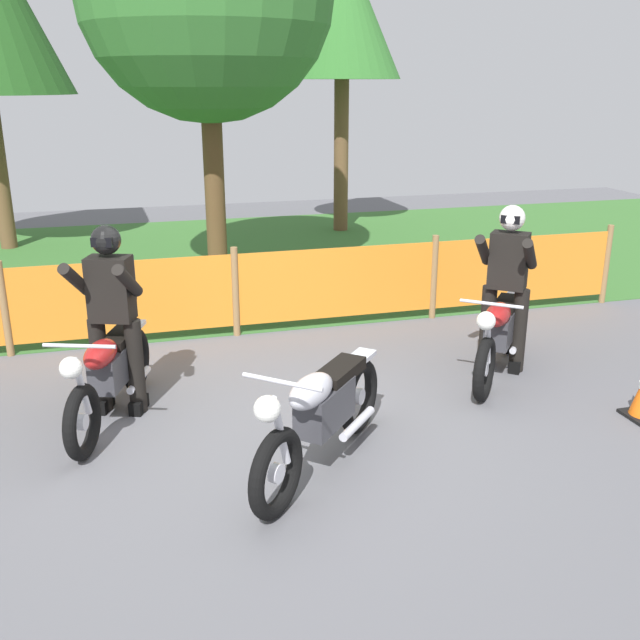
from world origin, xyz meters
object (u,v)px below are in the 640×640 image
Objects in this scene: motorcycle_third at (499,333)px; rider_third at (507,279)px; rider_trailing at (113,310)px; motorcycle_trailing at (110,373)px; motorcycle_lead at (322,414)px.

rider_third reaches higher than motorcycle_third.
motorcycle_third is 0.93× the size of rider_trailing.
motorcycle_third is 0.55m from rider_third.
rider_third is at bearing 112.58° from motorcycle_trailing.
rider_trailing is at bearing -179.49° from motorcycle_trailing.
motorcycle_third is 0.93× the size of rider_third.
rider_trailing and rider_third have the same top height.
rider_third is at bearing -179.49° from motorcycle_third.
motorcycle_third is (3.73, 0.04, 0.00)m from motorcycle_trailing.
motorcycle_trailing is 3.91m from rider_third.
motorcycle_trailing is at bearing -49.83° from motorcycle_third.
motorcycle_lead is 2.82m from rider_third.
motorcycle_third is at bearing 107.07° from rider_trailing.
motorcycle_third is 3.70m from rider_trailing.
motorcycle_trailing is 3.73m from motorcycle_third.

